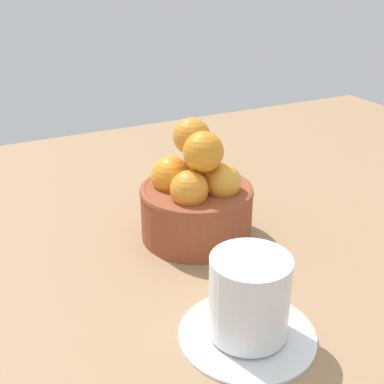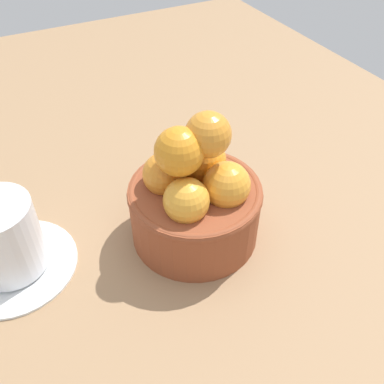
# 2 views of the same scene
# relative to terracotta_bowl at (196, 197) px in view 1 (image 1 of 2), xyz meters

# --- Properties ---
(ground_plane) EXTENTS (1.36, 0.93, 0.03)m
(ground_plane) POSITION_rel_terracotta_bowl_xyz_m (-0.00, 0.00, -0.07)
(ground_plane) COLOR #997551
(terracotta_bowl) EXTENTS (0.14, 0.14, 0.15)m
(terracotta_bowl) POSITION_rel_terracotta_bowl_xyz_m (0.00, 0.00, 0.00)
(terracotta_bowl) COLOR brown
(terracotta_bowl) RESTS_ON ground_plane
(coffee_cup) EXTENTS (0.13, 0.13, 0.08)m
(coffee_cup) POSITION_rel_terracotta_bowl_xyz_m (0.04, 0.19, -0.02)
(coffee_cup) COLOR white
(coffee_cup) RESTS_ON ground_plane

